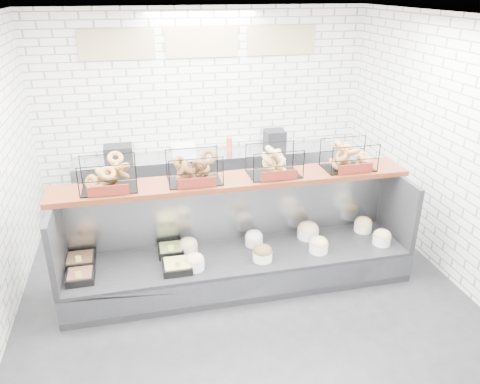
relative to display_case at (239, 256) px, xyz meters
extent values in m
plane|color=black|center=(-0.01, -0.35, -0.33)|extent=(5.50, 5.50, 0.00)
cube|color=white|center=(-0.01, 2.40, 1.17)|extent=(5.00, 0.02, 3.00)
cube|color=white|center=(2.49, -0.35, 1.17)|extent=(0.02, 5.50, 3.00)
cube|color=white|center=(-0.01, -0.35, 2.67)|extent=(5.00, 5.50, 0.02)
cube|color=beige|center=(-1.21, 2.37, 2.17)|extent=(1.05, 0.03, 0.42)
cube|color=beige|center=(-0.01, 2.37, 2.17)|extent=(1.05, 0.03, 0.42)
cube|color=beige|center=(1.19, 2.37, 2.17)|extent=(1.05, 0.03, 0.42)
cube|color=black|center=(-0.01, -0.05, -0.13)|extent=(4.00, 0.90, 0.40)
cube|color=#93969B|center=(-0.01, -0.48, -0.11)|extent=(4.00, 0.03, 0.28)
cube|color=#93969B|center=(-0.01, 0.36, 0.47)|extent=(4.00, 0.08, 0.80)
cube|color=black|center=(-1.98, -0.05, 0.47)|extent=(0.06, 0.90, 0.80)
cube|color=black|center=(1.96, -0.05, 0.47)|extent=(0.06, 0.90, 0.80)
cube|color=black|center=(-1.77, -0.20, 0.11)|extent=(0.29, 0.29, 0.08)
cube|color=brown|center=(-1.77, -0.20, 0.15)|extent=(0.24, 0.24, 0.04)
cube|color=#F7E656|center=(-1.77, -0.30, 0.20)|extent=(0.06, 0.01, 0.08)
cube|color=black|center=(-1.80, 0.14, 0.11)|extent=(0.32, 0.32, 0.08)
cube|color=brown|center=(-1.80, 0.14, 0.15)|extent=(0.27, 0.27, 0.04)
cube|color=#F7E656|center=(-1.80, 0.02, 0.20)|extent=(0.06, 0.01, 0.08)
cube|color=black|center=(-0.75, -0.23, 0.11)|extent=(0.32, 0.32, 0.08)
cube|color=#D0BC6A|center=(-0.75, -0.23, 0.15)|extent=(0.27, 0.27, 0.04)
cube|color=#F7E656|center=(-0.75, -0.34, 0.20)|extent=(0.06, 0.01, 0.08)
cube|color=black|center=(-0.79, 0.13, 0.11)|extent=(0.28, 0.28, 0.08)
cube|color=#84954C|center=(-0.79, 0.13, 0.15)|extent=(0.24, 0.24, 0.04)
cube|color=#F7E656|center=(-0.79, 0.03, 0.20)|extent=(0.06, 0.01, 0.08)
cylinder|color=white|center=(-0.56, -0.25, 0.13)|extent=(0.21, 0.21, 0.11)
ellipsoid|color=#D6B084|center=(-0.56, -0.25, 0.19)|extent=(0.21, 0.21, 0.15)
cylinder|color=white|center=(-0.58, 0.11, 0.13)|extent=(0.21, 0.21, 0.11)
ellipsoid|color=#D9B885|center=(-0.58, 0.11, 0.19)|extent=(0.21, 0.21, 0.15)
cylinder|color=white|center=(0.22, -0.25, 0.13)|extent=(0.23, 0.23, 0.11)
ellipsoid|color=brown|center=(0.22, -0.25, 0.19)|extent=(0.22, 0.22, 0.16)
cylinder|color=white|center=(0.21, 0.11, 0.13)|extent=(0.21, 0.21, 0.11)
ellipsoid|color=white|center=(0.21, 0.11, 0.19)|extent=(0.21, 0.21, 0.15)
cylinder|color=white|center=(0.91, -0.22, 0.13)|extent=(0.22, 0.22, 0.11)
ellipsoid|color=tan|center=(0.91, -0.22, 0.19)|extent=(0.22, 0.22, 0.15)
cylinder|color=white|center=(0.91, 0.13, 0.13)|extent=(0.27, 0.27, 0.11)
ellipsoid|color=tan|center=(0.91, 0.13, 0.19)|extent=(0.26, 0.26, 0.18)
cylinder|color=white|center=(1.72, -0.22, 0.13)|extent=(0.22, 0.22, 0.11)
ellipsoid|color=tan|center=(1.72, -0.22, 0.19)|extent=(0.21, 0.21, 0.15)
cylinder|color=white|center=(1.65, 0.13, 0.13)|extent=(0.22, 0.22, 0.11)
ellipsoid|color=#D8B66E|center=(1.65, 0.13, 0.19)|extent=(0.22, 0.22, 0.15)
cube|color=#481C0F|center=(-0.01, 0.17, 0.90)|extent=(4.10, 0.50, 0.06)
cube|color=black|center=(-1.39, 0.17, 1.10)|extent=(0.60, 0.38, 0.34)
cube|color=#5E1911|center=(-1.39, -0.03, 1.00)|extent=(0.42, 0.02, 0.11)
cube|color=black|center=(-0.47, 0.17, 1.10)|extent=(0.60, 0.38, 0.34)
cube|color=#5E1911|center=(-0.47, -0.03, 1.00)|extent=(0.42, 0.02, 0.11)
cube|color=black|center=(0.45, 0.17, 1.10)|extent=(0.60, 0.38, 0.34)
cube|color=#5E1911|center=(0.45, -0.03, 1.00)|extent=(0.42, 0.02, 0.11)
cube|color=black|center=(1.37, 0.17, 1.10)|extent=(0.60, 0.38, 0.34)
cube|color=#5E1911|center=(1.37, -0.03, 1.00)|extent=(0.42, 0.02, 0.11)
cube|color=#93969B|center=(-0.01, 2.08, 0.12)|extent=(4.00, 0.60, 0.90)
cube|color=black|center=(-1.34, 2.04, 0.69)|extent=(0.40, 0.30, 0.24)
cube|color=silver|center=(-0.39, 2.05, 0.66)|extent=(0.35, 0.28, 0.18)
cylinder|color=#B94A2E|center=(0.33, 2.11, 0.68)|extent=(0.09, 0.09, 0.22)
cube|color=black|center=(1.05, 2.08, 0.72)|extent=(0.30, 0.30, 0.30)
camera|label=1|loc=(-1.05, -4.62, 2.96)|focal=35.00mm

